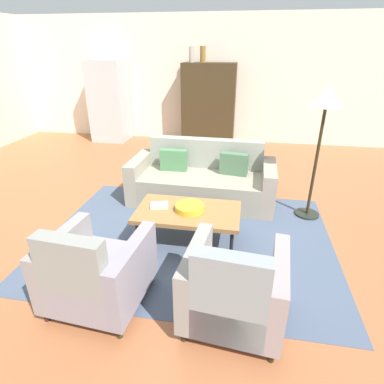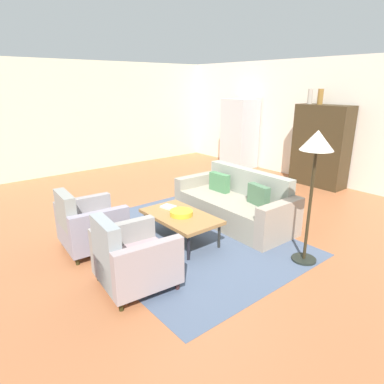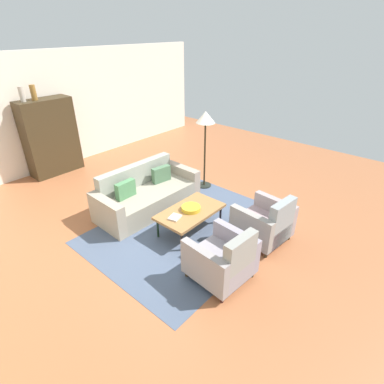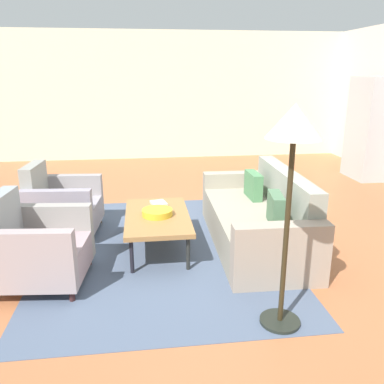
{
  "view_description": "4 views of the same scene",
  "coord_description": "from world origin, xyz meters",
  "px_view_note": "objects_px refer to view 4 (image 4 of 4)",
  "views": [
    {
      "loc": [
        0.73,
        -3.7,
        2.15
      ],
      "look_at": [
        0.14,
        -0.38,
        0.57
      ],
      "focal_mm": 29.42,
      "sensor_mm": 36.0,
      "label": 1
    },
    {
      "loc": [
        3.77,
        -3.32,
        2.24
      ],
      "look_at": [
        -0.07,
        -0.18,
        0.63
      ],
      "focal_mm": 31.46,
      "sensor_mm": 36.0,
      "label": 2
    },
    {
      "loc": [
        -3.27,
        -3.55,
        3.25
      ],
      "look_at": [
        0.41,
        -0.35,
        0.59
      ],
      "focal_mm": 28.5,
      "sensor_mm": 36.0,
      "label": 3
    },
    {
      "loc": [
        4.24,
        -0.69,
        1.92
      ],
      "look_at": [
        0.26,
        -0.18,
        0.7
      ],
      "focal_mm": 36.99,
      "sensor_mm": 36.0,
      "label": 4
    }
  ],
  "objects_px": {
    "book_stack": "(159,203)",
    "floor_lamp": "(293,144)",
    "armchair_left": "(59,207)",
    "refrigerator": "(374,129)",
    "fruit_bowl": "(157,212)",
    "couch": "(261,220)",
    "armchair_right": "(35,249)",
    "coffee_table": "(157,218)"
  },
  "relations": [
    {
      "from": "book_stack",
      "to": "floor_lamp",
      "type": "bearing_deg",
      "value": 24.99
    },
    {
      "from": "floor_lamp",
      "to": "armchair_left",
      "type": "bearing_deg",
      "value": -135.66
    },
    {
      "from": "book_stack",
      "to": "refrigerator",
      "type": "relative_size",
      "value": 0.13
    },
    {
      "from": "book_stack",
      "to": "floor_lamp",
      "type": "relative_size",
      "value": 0.14
    },
    {
      "from": "armchair_left",
      "to": "fruit_bowl",
      "type": "relative_size",
      "value": 2.62
    },
    {
      "from": "couch",
      "to": "fruit_bowl",
      "type": "xyz_separation_m",
      "value": [
        0.02,
        -1.19,
        0.16
      ]
    },
    {
      "from": "armchair_right",
      "to": "fruit_bowl",
      "type": "bearing_deg",
      "value": 121.74
    },
    {
      "from": "armchair_right",
      "to": "book_stack",
      "type": "bearing_deg",
      "value": 133.89
    },
    {
      "from": "armchair_left",
      "to": "floor_lamp",
      "type": "xyz_separation_m",
      "value": [
        2.12,
        2.07,
        1.1
      ]
    },
    {
      "from": "book_stack",
      "to": "floor_lamp",
      "type": "height_order",
      "value": "floor_lamp"
    },
    {
      "from": "refrigerator",
      "to": "floor_lamp",
      "type": "relative_size",
      "value": 1.08
    },
    {
      "from": "book_stack",
      "to": "couch",
      "type": "bearing_deg",
      "value": 72.89
    },
    {
      "from": "armchair_right",
      "to": "fruit_bowl",
      "type": "distance_m",
      "value": 1.3
    },
    {
      "from": "book_stack",
      "to": "fruit_bowl",
      "type": "bearing_deg",
      "value": -4.98
    },
    {
      "from": "coffee_table",
      "to": "refrigerator",
      "type": "bearing_deg",
      "value": 123.26
    },
    {
      "from": "armchair_left",
      "to": "fruit_bowl",
      "type": "xyz_separation_m",
      "value": [
        0.63,
        1.17,
        0.1
      ]
    },
    {
      "from": "floor_lamp",
      "to": "fruit_bowl",
      "type": "bearing_deg",
      "value": -148.83
    },
    {
      "from": "coffee_table",
      "to": "book_stack",
      "type": "height_order",
      "value": "book_stack"
    },
    {
      "from": "fruit_bowl",
      "to": "book_stack",
      "type": "height_order",
      "value": "fruit_bowl"
    },
    {
      "from": "armchair_right",
      "to": "fruit_bowl",
      "type": "height_order",
      "value": "armchair_right"
    },
    {
      "from": "armchair_left",
      "to": "book_stack",
      "type": "relative_size",
      "value": 3.67
    },
    {
      "from": "fruit_bowl",
      "to": "floor_lamp",
      "type": "relative_size",
      "value": 0.19
    },
    {
      "from": "armchair_right",
      "to": "book_stack",
      "type": "xyz_separation_m",
      "value": [
        -0.95,
        1.2,
        0.08
      ]
    },
    {
      "from": "coffee_table",
      "to": "refrigerator",
      "type": "distance_m",
      "value": 4.94
    },
    {
      "from": "armchair_right",
      "to": "book_stack",
      "type": "height_order",
      "value": "armchair_right"
    },
    {
      "from": "armchair_left",
      "to": "couch",
      "type": "bearing_deg",
      "value": 80.14
    },
    {
      "from": "refrigerator",
      "to": "armchair_left",
      "type": "bearing_deg",
      "value": -68.39
    },
    {
      "from": "book_stack",
      "to": "floor_lamp",
      "type": "xyz_separation_m",
      "value": [
        1.86,
        0.87,
        1.02
      ]
    },
    {
      "from": "armchair_left",
      "to": "coffee_table",
      "type": "bearing_deg",
      "value": 67.18
    },
    {
      "from": "book_stack",
      "to": "refrigerator",
      "type": "xyz_separation_m",
      "value": [
        -2.34,
        4.07,
        0.5
      ]
    },
    {
      "from": "couch",
      "to": "armchair_left",
      "type": "xyz_separation_m",
      "value": [
        -0.61,
        -2.35,
        0.06
      ]
    },
    {
      "from": "coffee_table",
      "to": "floor_lamp",
      "type": "height_order",
      "value": "floor_lamp"
    },
    {
      "from": "couch",
      "to": "book_stack",
      "type": "height_order",
      "value": "couch"
    },
    {
      "from": "armchair_right",
      "to": "refrigerator",
      "type": "height_order",
      "value": "refrigerator"
    },
    {
      "from": "coffee_table",
      "to": "fruit_bowl",
      "type": "xyz_separation_m",
      "value": [
        0.02,
        -0.0,
        0.07
      ]
    },
    {
      "from": "refrigerator",
      "to": "floor_lamp",
      "type": "distance_m",
      "value": 5.31
    },
    {
      "from": "armchair_right",
      "to": "book_stack",
      "type": "relative_size",
      "value": 3.67
    },
    {
      "from": "coffee_table",
      "to": "floor_lamp",
      "type": "distance_m",
      "value": 2.06
    },
    {
      "from": "refrigerator",
      "to": "floor_lamp",
      "type": "bearing_deg",
      "value": -37.33
    },
    {
      "from": "coffee_table",
      "to": "fruit_bowl",
      "type": "distance_m",
      "value": 0.07
    },
    {
      "from": "floor_lamp",
      "to": "book_stack",
      "type": "bearing_deg",
      "value": -155.01
    },
    {
      "from": "couch",
      "to": "armchair_left",
      "type": "bearing_deg",
      "value": 76.77
    }
  ]
}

